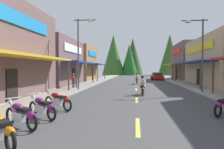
% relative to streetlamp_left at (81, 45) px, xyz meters
% --- Properties ---
extents(ground, '(10.28, 82.38, 0.10)m').
position_rel_streetlamp_left_xyz_m(ground, '(5.23, 6.87, -4.44)').
color(ground, '#424244').
extents(sidewalk_left, '(2.61, 82.38, 0.12)m').
position_rel_streetlamp_left_xyz_m(sidewalk_left, '(-1.21, 6.87, -4.33)').
color(sidewalk_left, gray).
rests_on(sidewalk_left, ground).
extents(sidewalk_right, '(2.61, 82.38, 0.12)m').
position_rel_streetlamp_left_xyz_m(sidewalk_right, '(11.68, 6.87, -4.33)').
color(sidewalk_right, '#9E9991').
rests_on(sidewalk_right, ground).
extents(centerline_dashes, '(0.16, 57.18, 0.01)m').
position_rel_streetlamp_left_xyz_m(centerline_dashes, '(5.23, 10.57, -4.38)').
color(centerline_dashes, '#E0C64C').
rests_on(centerline_dashes, ground).
extents(storefront_left_middle, '(10.47, 9.44, 5.81)m').
position_rel_streetlamp_left_xyz_m(storefront_left_middle, '(-6.82, 5.44, -1.48)').
color(storefront_left_middle, brown).
rests_on(storefront_left_middle, ground).
extents(storefront_left_far, '(10.56, 9.02, 6.09)m').
position_rel_streetlamp_left_xyz_m(storefront_left_far, '(-6.86, 16.54, -1.34)').
color(storefront_left_far, olive).
rests_on(storefront_left_far, ground).
extents(storefront_right_far, '(10.13, 11.17, 6.88)m').
position_rel_streetlamp_left_xyz_m(storefront_right_far, '(17.12, 20.99, -0.95)').
color(storefront_right_far, brown).
rests_on(storefront_right_far, ground).
extents(streetlamp_left, '(2.13, 0.30, 6.83)m').
position_rel_streetlamp_left_xyz_m(streetlamp_left, '(0.00, 0.00, 0.00)').
color(streetlamp_left, '#474C51').
rests_on(streetlamp_left, ground).
extents(streetlamp_right, '(2.13, 0.30, 6.29)m').
position_rel_streetlamp_left_xyz_m(streetlamp_right, '(10.45, -0.94, -0.30)').
color(streetlamp_right, '#474C51').
rests_on(streetlamp_right, ground).
extents(motorcycle_parked_left_1, '(1.79, 1.34, 1.04)m').
position_rel_streetlamp_left_xyz_m(motorcycle_parked_left_1, '(1.47, -13.54, -3.90)').
color(motorcycle_parked_left_1, black).
rests_on(motorcycle_parked_left_1, ground).
extents(motorcycle_parked_left_2, '(1.89, 1.18, 1.04)m').
position_rel_streetlamp_left_xyz_m(motorcycle_parked_left_2, '(1.06, -11.88, -3.90)').
color(motorcycle_parked_left_2, black).
rests_on(motorcycle_parked_left_2, ground).
extents(motorcycle_parked_left_3, '(1.83, 1.28, 1.04)m').
position_rel_streetlamp_left_xyz_m(motorcycle_parked_left_3, '(1.17, -10.48, -3.90)').
color(motorcycle_parked_left_3, black).
rests_on(motorcycle_parked_left_3, ground).
extents(motorcycle_parked_left_4, '(1.90, 1.16, 1.04)m').
position_rel_streetlamp_left_xyz_m(motorcycle_parked_left_4, '(1.17, -8.71, -3.90)').
color(motorcycle_parked_left_4, black).
rests_on(motorcycle_parked_left_4, ground).
extents(rider_cruising_lead, '(0.60, 2.14, 1.57)m').
position_rel_streetlamp_left_xyz_m(rider_cruising_lead, '(5.71, -2.40, -3.73)').
color(rider_cruising_lead, black).
rests_on(rider_cruising_lead, ground).
extents(rider_cruising_trailing, '(0.60, 2.14, 1.57)m').
position_rel_streetlamp_left_xyz_m(rider_cruising_trailing, '(5.34, 8.56, -3.73)').
color(rider_cruising_trailing, black).
rests_on(rider_cruising_trailing, ground).
extents(pedestrian_by_shop, '(0.38, 0.53, 1.60)m').
position_rel_streetlamp_left_xyz_m(pedestrian_by_shop, '(-1.34, 1.72, -3.46)').
color(pedestrian_by_shop, '#333F8C').
rests_on(pedestrian_by_shop, ground).
extents(parked_car_curbside, '(2.07, 4.31, 1.40)m').
position_rel_streetlamp_left_xyz_m(parked_car_curbside, '(9.17, 19.34, -3.70)').
color(parked_car_curbside, '#B21919').
rests_on(parked_car_curbside, ground).
extents(treeline_backdrop, '(25.91, 13.92, 13.48)m').
position_rel_streetlamp_left_xyz_m(treeline_backdrop, '(5.22, 48.39, 1.84)').
color(treeline_backdrop, '#1E6123').
rests_on(treeline_backdrop, ground).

